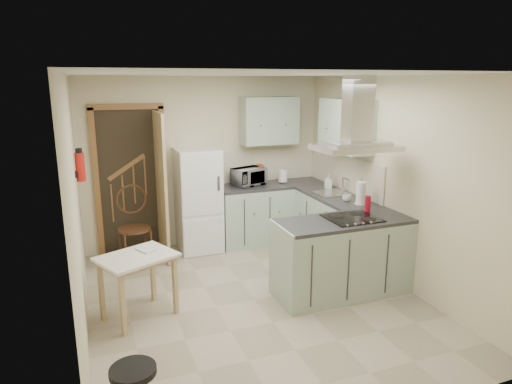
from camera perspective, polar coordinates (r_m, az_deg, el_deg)
name	(u,v)px	position (r m, az deg, el deg)	size (l,w,h in m)	color
floor	(255,300)	(5.36, -0.16, -13.31)	(4.20, 4.20, 0.00)	tan
ceiling	(255,74)	(4.77, -0.18, 14.52)	(4.20, 4.20, 0.00)	silver
back_wall	(206,162)	(6.88, -6.32, 3.76)	(3.60, 3.60, 0.00)	beige
left_wall	(76,210)	(4.62, -21.58, -2.12)	(4.20, 4.20, 0.00)	beige
right_wall	(393,181)	(5.78, 16.80, 1.31)	(4.20, 4.20, 0.00)	beige
doorway	(131,181)	(6.71, -15.35, 1.34)	(1.10, 0.12, 2.10)	brown
fridge	(198,200)	(6.65, -7.23, -1.03)	(0.60, 0.60, 1.50)	white
counter_back	(254,214)	(6.97, -0.26, -2.78)	(1.08, 0.60, 0.90)	#9EB2A0
counter_right	(324,221)	(6.73, 8.50, -3.56)	(0.60, 1.95, 0.90)	#9EB2A0
splashback	(265,165)	(7.18, 1.18, 3.45)	(1.68, 0.02, 0.50)	beige
wall_cabinet_back	(269,121)	(6.93, 1.63, 8.91)	(0.85, 0.35, 0.70)	#9EB2A0
wall_cabinet_right	(346,126)	(6.28, 11.19, 8.15)	(0.35, 0.90, 0.70)	#9EB2A0
peninsula	(343,256)	(5.44, 10.79, -7.92)	(1.55, 0.65, 0.90)	#9EB2A0
hob	(352,218)	(5.34, 11.92, -3.21)	(0.58, 0.50, 0.01)	black
extractor_hood	(356,147)	(5.16, 12.37, 5.46)	(0.90, 0.55, 0.10)	silver
sink	(331,193)	(6.46, 9.39, -0.14)	(0.45, 0.40, 0.01)	silver
fire_extinguisher	(80,167)	(5.45, -21.12, 2.93)	(0.10, 0.10, 0.32)	#B2140F
drop_leaf_table	(139,286)	(5.02, -14.46, -11.36)	(0.74, 0.55, 0.69)	tan
bentwood_chair	(135,229)	(6.39, -14.93, -4.51)	(0.43, 0.43, 0.97)	#451C17
microwave	(249,177)	(6.85, -0.93, 1.94)	(0.47, 0.32, 0.26)	black
kettle	(283,176)	(7.03, 3.38, 2.00)	(0.14, 0.14, 0.21)	white
cereal_box	(260,174)	(7.03, 0.55, 2.31)	(0.07, 0.18, 0.28)	#C03D16
soap_bottle	(328,181)	(6.72, 9.01, 1.32)	(0.10, 0.10, 0.21)	#A5A7B0
paper_towel	(361,193)	(5.92, 12.97, -0.13)	(0.12, 0.12, 0.30)	white
cup	(347,198)	(6.07, 11.27, -0.76)	(0.11, 0.11, 0.09)	silver
red_bottle	(368,204)	(5.61, 13.79, -1.47)	(0.07, 0.07, 0.20)	red
book	(140,248)	(4.96, -14.30, -6.79)	(0.15, 0.20, 0.09)	#933143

